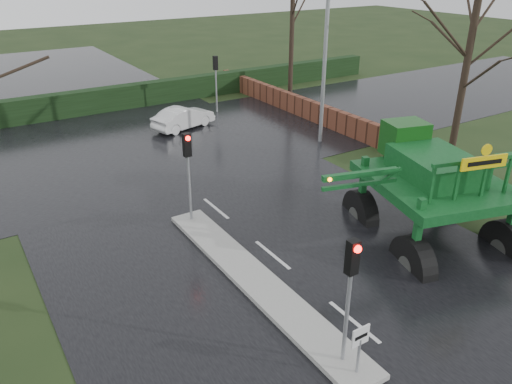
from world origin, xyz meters
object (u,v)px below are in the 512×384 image
keep_left_sign (360,343)px  street_light_right (322,26)px  traffic_signal_mid (188,159)px  white_sedan (184,128)px  traffic_signal_near (351,277)px  traffic_signal_far (216,71)px  crop_sprayer (418,196)px

keep_left_sign → street_light_right: (9.49, 13.50, 4.93)m
traffic_signal_mid → street_light_right: bearing=25.4°
white_sedan → street_light_right: bearing=-157.4°
keep_left_sign → white_sedan: bearing=76.9°
traffic_signal_near → street_light_right: street_light_right is taller
traffic_signal_mid → white_sedan: size_ratio=0.92×
traffic_signal_mid → traffic_signal_far: 14.75m
traffic_signal_far → street_light_right: size_ratio=0.35×
traffic_signal_far → crop_sprayer: 18.94m
traffic_signal_near → street_light_right: size_ratio=0.35×
keep_left_sign → traffic_signal_far: 22.93m
keep_left_sign → traffic_signal_mid: (0.00, 8.99, 1.53)m
traffic_signal_far → crop_sprayer: bearing=81.1°
traffic_signal_far → white_sedan: 4.61m
traffic_signal_far → white_sedan: (-3.25, -2.01, -2.59)m
traffic_signal_far → crop_sprayer: crop_sprayer is taller
street_light_right → white_sedan: street_light_right is taller
traffic_signal_mid → white_sedan: traffic_signal_mid is taller
traffic_signal_mid → crop_sprayer: (4.86, -6.20, -0.20)m
keep_left_sign → crop_sprayer: 5.77m
traffic_signal_near → traffic_signal_far: bearing=69.6°
traffic_signal_mid → white_sedan: (4.55, 10.51, -2.59)m
traffic_signal_mid → white_sedan: 11.74m
street_light_right → crop_sprayer: (-4.63, -10.70, -3.60)m
traffic_signal_far → traffic_signal_mid: bearing=58.1°
traffic_signal_mid → keep_left_sign: bearing=-90.0°
traffic_signal_near → street_light_right: (9.49, 13.01, 3.40)m
crop_sprayer → white_sedan: size_ratio=2.30×
traffic_signal_near → white_sedan: traffic_signal_near is taller
traffic_signal_near → traffic_signal_far: (7.80, 21.02, 0.00)m
crop_sprayer → white_sedan: bearing=106.6°
traffic_signal_mid → white_sedan: bearing=66.6°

